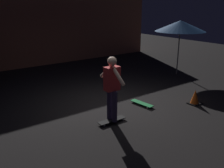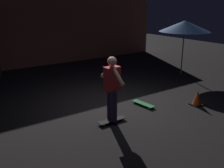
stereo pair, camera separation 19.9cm
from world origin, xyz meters
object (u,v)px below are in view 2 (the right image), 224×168
patio_umbrella (185,26)px  skater (112,85)px  traffic_cone (197,98)px  skateboard_ridden (112,120)px  skateboard_spare (143,104)px

patio_umbrella → skater: size_ratio=1.38×
patio_umbrella → traffic_cone: 3.98m
skateboard_ridden → skateboard_spare: 1.48m
skateboard_spare → traffic_cone: traffic_cone is taller
skateboard_ridden → traffic_cone: bearing=-9.7°
patio_umbrella → skateboard_spare: patio_umbrella is taller
patio_umbrella → skateboard_ridden: patio_umbrella is taller
skateboard_spare → traffic_cone: size_ratio=1.74×
skateboard_ridden → patio_umbrella: bearing=23.0°
skateboard_ridden → skater: size_ratio=0.47×
patio_umbrella → skateboard_ridden: 5.91m
skateboard_ridden → traffic_cone: (2.80, -0.48, 0.16)m
skater → patio_umbrella: bearing=23.0°
skateboard_spare → skater: (-1.42, -0.41, 0.98)m
skateboard_spare → traffic_cone: (1.38, -0.89, 0.16)m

